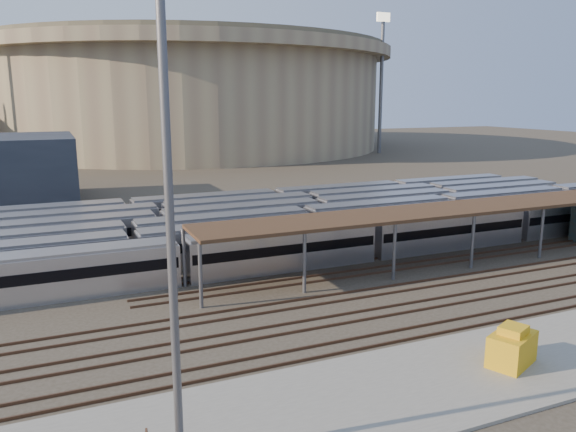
% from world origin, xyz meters
% --- Properties ---
extents(ground, '(420.00, 420.00, 0.00)m').
position_xyz_m(ground, '(0.00, 0.00, 0.00)').
color(ground, '#383026').
rests_on(ground, ground).
extents(apron, '(50.00, 9.00, 0.20)m').
position_xyz_m(apron, '(-5.00, -15.00, 0.10)').
color(apron, gray).
rests_on(apron, ground).
extents(subway_trains, '(129.26, 23.90, 3.60)m').
position_xyz_m(subway_trains, '(-2.75, 18.50, 1.80)').
color(subway_trains, silver).
rests_on(subway_trains, ground).
extents(inspection_shed, '(60.30, 6.00, 5.30)m').
position_xyz_m(inspection_shed, '(22.00, 4.00, 4.98)').
color(inspection_shed, '#59595E').
rests_on(inspection_shed, ground).
extents(empty_tracks, '(170.00, 9.62, 0.18)m').
position_xyz_m(empty_tracks, '(0.00, -5.00, 0.09)').
color(empty_tracks, '#4C3323').
rests_on(empty_tracks, ground).
extents(stadium, '(124.00, 124.00, 32.50)m').
position_xyz_m(stadium, '(25.00, 140.00, 16.47)').
color(stadium, gray).
rests_on(stadium, ground).
extents(floodlight_2, '(4.00, 1.00, 38.40)m').
position_xyz_m(floodlight_2, '(70.00, 100.00, 20.65)').
color(floodlight_2, '#59595E').
rests_on(floodlight_2, ground).
extents(floodlight_3, '(4.00, 1.00, 38.40)m').
position_xyz_m(floodlight_3, '(-10.00, 160.00, 20.65)').
color(floodlight_3, '#59595E').
rests_on(floodlight_3, ground).
extents(yard_light_pole, '(0.81, 0.36, 20.26)m').
position_xyz_m(yard_light_pole, '(-13.56, -16.42, 10.41)').
color(yard_light_pole, '#59595E').
rests_on(yard_light_pole, apron).
extents(yellow_equipment, '(3.56, 2.97, 1.90)m').
position_xyz_m(yellow_equipment, '(6.31, -15.23, 1.15)').
color(yellow_equipment, gold).
rests_on(yellow_equipment, apron).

